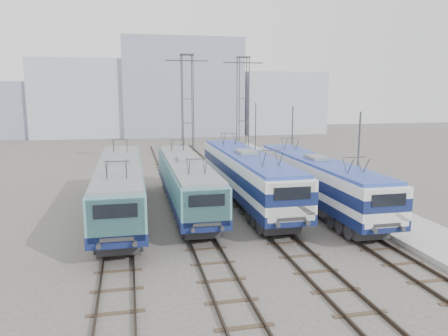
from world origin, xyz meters
TOP-DOWN VIEW (x-y plane):
  - ground at (0.00, 0.00)m, footprint 160.00×160.00m
  - platform at (10.20, 8.00)m, footprint 4.00×70.00m
  - locomotive_far_left at (-6.75, 4.92)m, footprint 2.88×18.18m
  - locomotive_center_left at (-2.25, 6.05)m, footprint 2.73×17.20m
  - locomotive_center_right at (2.25, 6.50)m, footprint 2.97×18.78m
  - locomotive_far_right at (6.75, 4.18)m, footprint 2.81×17.74m
  - catenary_tower_west at (0.00, 22.00)m, footprint 4.50×1.20m
  - catenary_tower_east at (6.50, 24.00)m, footprint 4.50×1.20m
  - mast_front at (8.60, 2.00)m, footprint 0.12×0.12m
  - mast_mid at (8.60, 14.00)m, footprint 0.12×0.12m
  - mast_rear at (8.60, 26.00)m, footprint 0.12×0.12m
  - building_west at (-14.00, 62.00)m, footprint 18.00×12.00m
  - building_center at (4.00, 62.00)m, footprint 22.00×14.00m
  - building_east at (24.00, 62.00)m, footprint 16.00×12.00m

SIDE VIEW (x-z plane):
  - ground at x=0.00m, z-range 0.00..0.00m
  - platform at x=10.20m, z-range 0.00..0.30m
  - locomotive_center_left at x=-2.25m, z-range 0.53..3.77m
  - locomotive_far_left at x=-6.75m, z-range 0.55..3.98m
  - locomotive_far_right at x=6.75m, z-range 0.60..3.93m
  - locomotive_center_right at x=2.25m, z-range 0.62..4.15m
  - mast_front at x=8.60m, z-range 0.00..7.00m
  - mast_mid at x=8.60m, z-range 0.00..7.00m
  - mast_rear at x=8.60m, z-range 0.00..7.00m
  - building_east at x=24.00m, z-range 0.00..12.00m
  - catenary_tower_west at x=0.00m, z-range 0.64..12.64m
  - catenary_tower_east at x=6.50m, z-range 0.64..12.64m
  - building_west at x=-14.00m, z-range 0.00..14.00m
  - building_center at x=4.00m, z-range 0.00..18.00m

